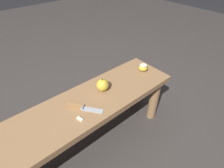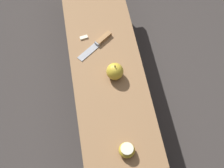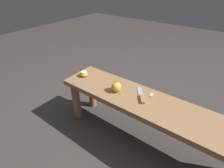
% 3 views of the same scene
% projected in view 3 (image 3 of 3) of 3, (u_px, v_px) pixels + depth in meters
% --- Properties ---
extents(ground_plane, '(8.00, 8.00, 0.00)m').
position_uv_depth(ground_plane, '(141.00, 140.00, 1.46)').
color(ground_plane, '#383330').
extents(wooden_bench, '(1.39, 0.34, 0.42)m').
position_uv_depth(wooden_bench, '(145.00, 110.00, 1.28)').
color(wooden_bench, olive).
rests_on(wooden_bench, ground_plane).
extents(knife, '(0.15, 0.19, 0.02)m').
position_uv_depth(knife, '(142.00, 97.00, 1.27)').
color(knife, '#9EA0A5').
rests_on(knife, wooden_bench).
extents(apple_whole, '(0.08, 0.08, 0.09)m').
position_uv_depth(apple_whole, '(116.00, 87.00, 1.32)').
color(apple_whole, gold).
rests_on(apple_whole, wooden_bench).
extents(apple_cut, '(0.07, 0.07, 0.04)m').
position_uv_depth(apple_cut, '(84.00, 74.00, 1.52)').
color(apple_cut, gold).
rests_on(apple_cut, wooden_bench).
extents(apple_slice_center, '(0.02, 0.04, 0.01)m').
position_uv_depth(apple_slice_center, '(151.00, 95.00, 1.30)').
color(apple_slice_center, beige).
rests_on(apple_slice_center, wooden_bench).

